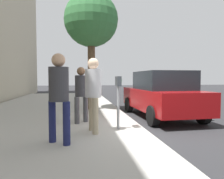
{
  "coord_description": "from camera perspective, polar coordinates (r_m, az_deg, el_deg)",
  "views": [
    {
      "loc": [
        -5.78,
        1.75,
        1.51
      ],
      "look_at": [
        0.22,
        0.82,
        1.19
      ],
      "focal_mm": 34.03,
      "sensor_mm": 36.0,
      "label": 1
    }
  ],
  "objects": [
    {
      "name": "parking_officer",
      "position": [
        6.51,
        -8.28,
        -0.25
      ],
      "size": [
        0.41,
        0.41,
        1.7
      ],
      "rotation": [
        0.0,
        0.0,
        -2.36
      ],
      "color": "#47474C",
      "rests_on": "sidewalk_slab"
    },
    {
      "name": "sidewalk_slab",
      "position": [
        6.08,
        -20.81,
        -10.79
      ],
      "size": [
        28.0,
        6.0,
        0.15
      ],
      "primitive_type": "cube",
      "color": "#A8A59E",
      "rests_on": "ground_plane"
    },
    {
      "name": "parking_meter",
      "position": [
        5.63,
        1.69,
        -0.46
      ],
      "size": [
        0.36,
        0.12,
        1.41
      ],
      "color": "gray",
      "rests_on": "sidewalk_slab"
    },
    {
      "name": "street_tree",
      "position": [
        9.71,
        -5.61,
        17.83
      ],
      "size": [
        2.35,
        2.35,
        5.07
      ],
      "color": "brown",
      "rests_on": "sidewalk_slab"
    },
    {
      "name": "pedestrian_bystander",
      "position": [
        4.49,
        -14.1,
        -0.12
      ],
      "size": [
        0.41,
        0.46,
        1.87
      ],
      "rotation": [
        0.0,
        0.0,
        -0.69
      ],
      "color": "#191E4C",
      "rests_on": "sidewalk_slab"
    },
    {
      "name": "pedestrian_at_meter",
      "position": [
        5.32,
        -5.04,
        0.39
      ],
      "size": [
        0.55,
        0.41,
        1.86
      ],
      "rotation": [
        0.0,
        0.0,
        -1.41
      ],
      "color": "tan",
      "rests_on": "sidewalk_slab"
    },
    {
      "name": "ground_plane",
      "position": [
        6.22,
        7.92,
        -11.03
      ],
      "size": [
        80.0,
        80.0,
        0.0
      ],
      "primitive_type": "plane",
      "color": "#2B2B2D",
      "rests_on": "ground"
    },
    {
      "name": "parked_sedan_near",
      "position": [
        8.34,
        13.04,
        -1.27
      ],
      "size": [
        4.46,
        2.08,
        1.77
      ],
      "color": "maroon",
      "rests_on": "ground_plane"
    }
  ]
}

